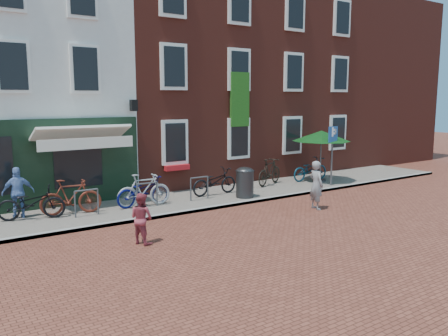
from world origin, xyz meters
TOP-DOWN VIEW (x-y plane):
  - ground at (0.00, 0.00)m, footprint 80.00×80.00m
  - sidewalk at (1.00, 1.50)m, footprint 24.00×3.00m
  - building_brick_mid at (2.00, 7.00)m, footprint 6.00×8.00m
  - building_brick_right at (8.00, 7.00)m, footprint 6.00×8.00m
  - filler_right at (14.50, 7.00)m, footprint 7.00×8.00m
  - litter_bin at (2.07, 0.62)m, footprint 0.64×0.64m
  - parking_sign at (6.41, 0.46)m, footprint 0.50×0.08m
  - parasol at (6.70, 1.37)m, footprint 2.46×2.46m
  - woman at (3.18, -1.82)m, footprint 0.45×0.63m
  - boy at (-3.10, -1.91)m, footprint 0.71×0.78m
  - cafe_person at (-5.24, 2.13)m, footprint 0.93×0.45m
  - bicycle_0 at (-4.97, 1.72)m, footprint 2.00×1.16m
  - bicycle_1 at (-3.83, 1.67)m, footprint 1.90×0.86m
  - bicycle_2 at (-1.53, 1.44)m, footprint 1.92×0.76m
  - bicycle_3 at (-1.54, 1.36)m, footprint 1.86×0.65m
  - bicycle_4 at (1.40, 1.60)m, footprint 1.90×0.71m
  - bicycle_5 at (4.35, 1.95)m, footprint 1.89×1.16m
  - bicycle_6 at (6.47, 1.74)m, footprint 1.90×0.70m

SIDE VIEW (x-z plane):
  - ground at x=0.00m, z-range 0.00..0.00m
  - sidewalk at x=1.00m, z-range 0.00..0.10m
  - bicycle_0 at x=-4.97m, z-range 0.10..1.09m
  - bicycle_2 at x=-1.53m, z-range 0.10..1.09m
  - bicycle_4 at x=1.40m, z-range 0.10..1.09m
  - bicycle_6 at x=6.47m, z-range 0.10..1.09m
  - bicycle_1 at x=-3.83m, z-range 0.10..1.20m
  - bicycle_3 at x=-1.54m, z-range 0.10..1.20m
  - bicycle_5 at x=4.35m, z-range 0.10..1.20m
  - boy at x=-3.10m, z-range 0.00..1.30m
  - litter_bin at x=2.07m, z-range 0.12..1.29m
  - woman at x=3.18m, z-range 0.00..1.62m
  - cafe_person at x=-5.24m, z-range 0.10..1.64m
  - parking_sign at x=6.41m, z-range 0.56..2.98m
  - parasol at x=6.70m, z-range 1.00..3.29m
  - filler_right at x=14.50m, z-range 0.00..9.00m
  - building_brick_mid at x=2.00m, z-range 0.00..10.00m
  - building_brick_right at x=8.00m, z-range 0.00..10.00m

